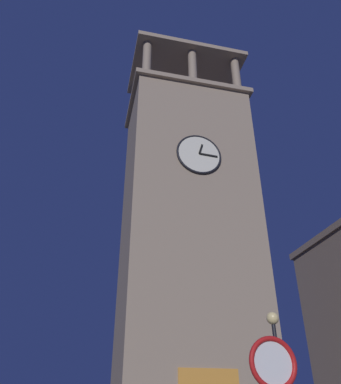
# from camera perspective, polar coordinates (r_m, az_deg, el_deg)

# --- Properties ---
(clocktower) EXTENTS (9.33, 6.75, 30.63)m
(clocktower) POSITION_cam_1_polar(r_m,az_deg,el_deg) (26.75, 2.67, -6.51)
(clocktower) COLOR gray
(clocktower) RESTS_ON ground_plane
(street_lamp) EXTENTS (0.44, 0.44, 5.19)m
(street_lamp) POSITION_cam_1_polar(r_m,az_deg,el_deg) (14.81, 15.58, -22.70)
(street_lamp) COLOR black
(street_lamp) RESTS_ON ground_plane
(no_horn_sign) EXTENTS (0.78, 0.14, 3.06)m
(no_horn_sign) POSITION_cam_1_polar(r_m,az_deg,el_deg) (6.54, 15.21, -25.54)
(no_horn_sign) COLOR black
(no_horn_sign) RESTS_ON ground_plane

